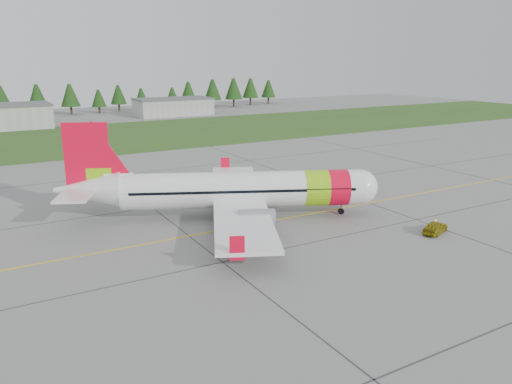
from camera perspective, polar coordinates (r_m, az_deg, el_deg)
ground at (r=54.08m, az=10.62°, el=-4.78°), size 320.00×320.00×0.00m
aircraft at (r=58.03m, az=-2.37°, el=0.22°), size 35.34×33.53×11.33m
follow_me_car at (r=56.27m, az=19.91°, el=-2.57°), size 1.79×1.93×3.90m
service_van at (r=98.49m, az=-19.81°, el=4.71°), size 1.44×1.37×3.90m
grass_strip at (r=126.28m, az=-14.24°, el=6.35°), size 320.00×50.00×0.03m
taxi_guideline at (r=60.02m, az=5.70°, el=-2.57°), size 120.00×0.25×0.02m
hangar_east at (r=167.71m, az=-9.43°, el=9.54°), size 24.00×12.00×5.20m
treeline at (r=180.04m, az=-19.35°, el=10.04°), size 160.00×8.00×10.00m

